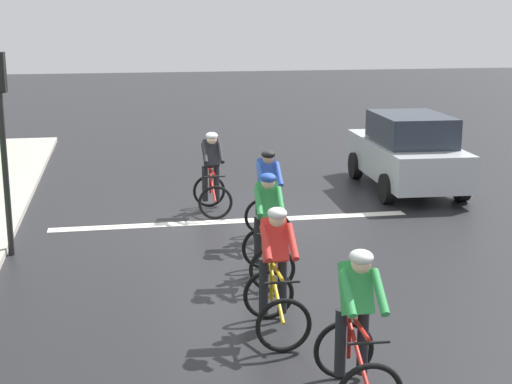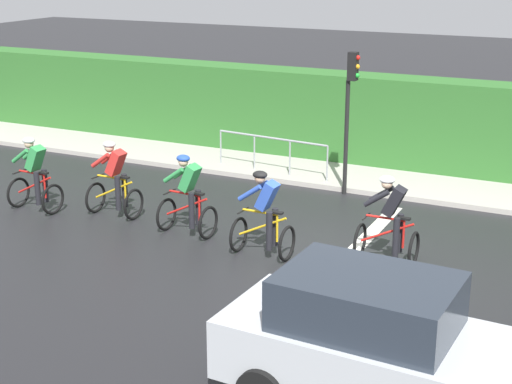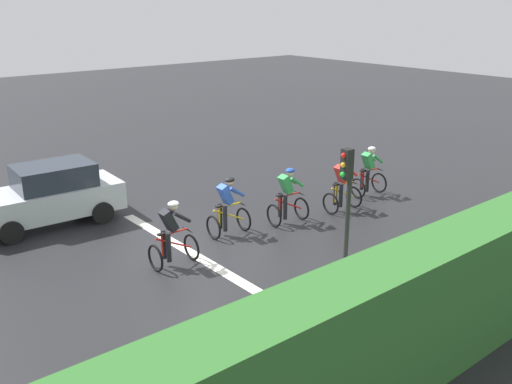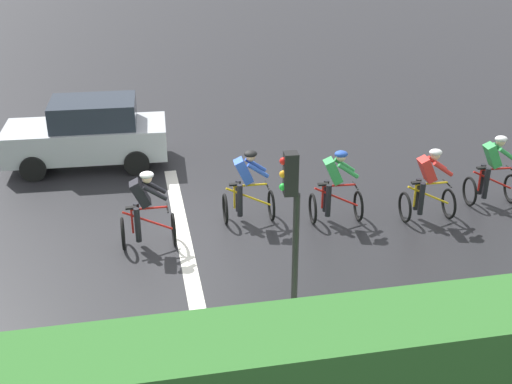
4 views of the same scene
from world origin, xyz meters
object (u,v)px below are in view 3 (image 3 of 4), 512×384
cyclist_mid (287,197)px  cyclist_trailing (172,236)px  cyclist_lead (369,172)px  cyclist_fourth (227,208)px  traffic_light_near_crossing (346,201)px  car_silver (49,195)px  pedestrian_railing_kerbside (427,246)px  cyclist_second (342,186)px

cyclist_mid → cyclist_trailing: 4.08m
cyclist_lead → cyclist_fourth: 5.65m
traffic_light_near_crossing → cyclist_lead: bearing=125.7°
car_silver → pedestrian_railing_kerbside: car_silver is taller
cyclist_second → cyclist_fourth: same height
cyclist_fourth → cyclist_mid: bearing=78.6°
cyclist_second → car_silver: 8.64m
car_silver → traffic_light_near_crossing: size_ratio=1.25×
cyclist_lead → traffic_light_near_crossing: (4.14, -5.75, 1.43)m
cyclist_trailing → car_silver: 4.81m
cyclist_second → traffic_light_near_crossing: traffic_light_near_crossing is taller
pedestrian_railing_kerbside → car_silver: bearing=-148.0°
traffic_light_near_crossing → pedestrian_railing_kerbside: size_ratio=1.06×
cyclist_trailing → pedestrian_railing_kerbside: size_ratio=0.53×
cyclist_fourth → cyclist_second: bearing=80.0°
cyclist_trailing → pedestrian_railing_kerbside: (4.24, 4.31, -0.02)m
cyclist_mid → cyclist_fourth: same height
cyclist_second → pedestrian_railing_kerbside: 4.60m
cyclist_lead → pedestrian_railing_kerbside: bearing=-36.8°
cyclist_fourth → car_silver: bearing=-139.0°
car_silver → cyclist_second: bearing=57.6°
cyclist_trailing → pedestrian_railing_kerbside: 6.04m
cyclist_lead → cyclist_fourth: (-0.21, -5.64, 0.00)m
cyclist_mid → car_silver: size_ratio=0.40×
cyclist_second → cyclist_trailing: bearing=-89.8°
cyclist_second → traffic_light_near_crossing: size_ratio=0.50×
cyclist_lead → pedestrian_railing_kerbside: 5.90m
car_silver → cyclist_trailing: bearing=14.9°
cyclist_fourth → pedestrian_railing_kerbside: bearing=23.1°
cyclist_trailing → traffic_light_near_crossing: bearing=29.8°
cyclist_trailing → traffic_light_near_crossing: traffic_light_near_crossing is taller
cyclist_mid → cyclist_fourth: 1.90m
car_silver → pedestrian_railing_kerbside: size_ratio=1.33×
cyclist_fourth → pedestrian_railing_kerbside: size_ratio=0.53×
cyclist_lead → car_silver: bearing=-114.6°
traffic_light_near_crossing → pedestrian_railing_kerbside: traffic_light_near_crossing is taller
cyclist_lead → cyclist_second: 1.84m
cyclist_lead → car_silver: 9.99m
cyclist_trailing → cyclist_second: bearing=90.2°
cyclist_mid → cyclist_fourth: bearing=-101.4°
cyclist_fourth → car_silver: 5.24m
cyclist_fourth → pedestrian_railing_kerbside: (4.94, 2.11, -0.02)m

